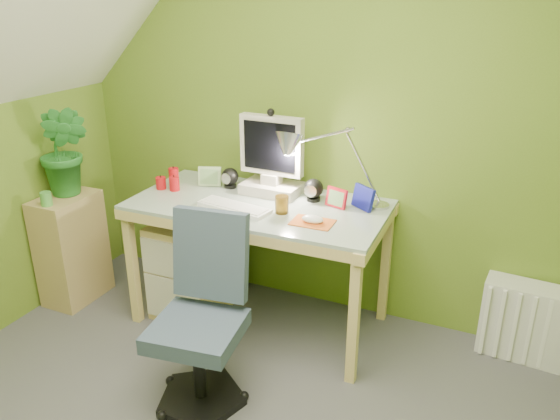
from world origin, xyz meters
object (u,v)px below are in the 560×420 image
at_px(side_ledge, 72,248).
at_px(radiator, 524,321).
at_px(desk, 259,263).
at_px(monitor, 272,152).
at_px(desk_lamp, 347,148).
at_px(task_chair, 197,330).
at_px(potted_plant, 65,151).

bearing_deg(side_ledge, radiator, 11.01).
bearing_deg(radiator, desk, -165.26).
xyz_separation_m(desk, monitor, (0.00, 0.18, 0.64)).
distance_m(desk_lamp, radiator, 1.34).
distance_m(desk, task_chair, 0.77).
relative_size(monitor, task_chair, 0.61).
xyz_separation_m(desk_lamp, radiator, (1.01, 0.09, -0.88)).
bearing_deg(desk_lamp, desk, -164.67).
height_order(desk, potted_plant, potted_plant).
distance_m(desk_lamp, potted_plant, 1.70).
bearing_deg(side_ledge, task_chair, -22.32).
relative_size(potted_plant, radiator, 1.29).
xyz_separation_m(desk, task_chair, (0.05, -0.77, 0.03)).
height_order(desk, task_chair, task_chair).
height_order(potted_plant, task_chair, potted_plant).
distance_m(side_ledge, task_chair, 1.37).
distance_m(desk_lamp, side_ledge, 1.87).
bearing_deg(side_ledge, desk, 11.67).
bearing_deg(radiator, side_ledge, -164.71).
xyz_separation_m(task_chair, radiator, (1.41, 1.04, -0.20)).
relative_size(desk, potted_plant, 2.56).
distance_m(desk, radiator, 1.50).
height_order(desk, monitor, monitor).
xyz_separation_m(desk, desk_lamp, (0.45, 0.18, 0.71)).
distance_m(monitor, potted_plant, 1.26).
distance_m(monitor, task_chair, 1.13).
bearing_deg(desk, desk_lamp, 20.82).
bearing_deg(task_chair, side_ledge, 150.09).
height_order(monitor, radiator, monitor).
height_order(desk_lamp, radiator, desk_lamp).
distance_m(potted_plant, radiator, 2.81).
distance_m(desk, potted_plant, 1.36).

